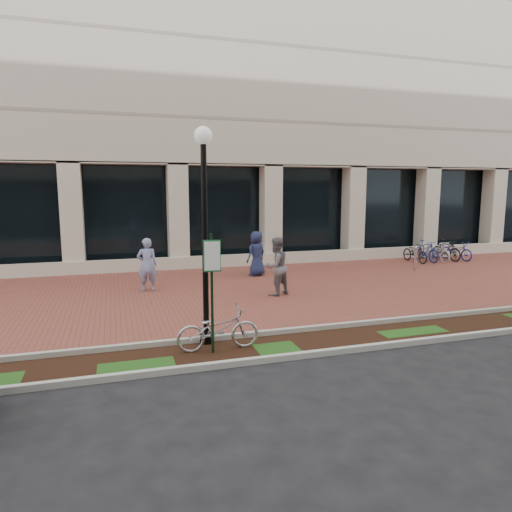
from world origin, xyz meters
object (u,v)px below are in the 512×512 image
object	(u,v)px
lamppost	(205,224)
bollard	(415,258)
pedestrian_mid	(276,267)
bike_rack_cluster	(436,251)
pedestrian_left	(147,265)
parking_sign	(212,278)
pedestrian_right	(257,254)
locked_bicycle	(218,329)

from	to	relation	value
lamppost	bollard	xyz separation A→B (m)	(9.55, 5.92, -2.01)
pedestrian_mid	bike_rack_cluster	distance (m)	10.00
bollard	lamppost	bearing A→B (deg)	-148.19
pedestrian_left	bollard	distance (m)	10.37
pedestrian_left	pedestrian_mid	world-z (taller)	pedestrian_mid
lamppost	pedestrian_left	xyz separation A→B (m)	(-0.81, 5.45, -1.66)
pedestrian_left	lamppost	bearing A→B (deg)	101.89
lamppost	pedestrian_mid	xyz separation A→B (m)	(2.88, 3.66, -1.62)
pedestrian_mid	bike_rack_cluster	world-z (taller)	pedestrian_mid
lamppost	bike_rack_cluster	distance (m)	14.43
parking_sign	lamppost	size ratio (longest dim) A/B	0.54
pedestrian_mid	pedestrian_right	world-z (taller)	pedestrian_mid
pedestrian_mid	bollard	xyz separation A→B (m)	(6.67, 2.26, -0.39)
pedestrian_right	bike_rack_cluster	xyz separation A→B (m)	(8.73, 0.90, -0.39)
lamppost	pedestrian_left	distance (m)	5.76
parking_sign	locked_bicycle	bearing A→B (deg)	53.78
parking_sign	lamppost	xyz separation A→B (m)	(-0.01, 0.62, 0.99)
lamppost	bike_rack_cluster	world-z (taller)	lamppost
lamppost	pedestrian_mid	distance (m)	4.93
bike_rack_cluster	pedestrian_mid	bearing A→B (deg)	-162.02
bollard	pedestrian_left	bearing A→B (deg)	-177.40
pedestrian_right	pedestrian_left	bearing A→B (deg)	-8.60
pedestrian_right	parking_sign	bearing A→B (deg)	38.95
pedestrian_left	pedestrian_mid	xyz separation A→B (m)	(3.68, -1.79, 0.04)
parking_sign	locked_bicycle	world-z (taller)	parking_sign
parking_sign	bike_rack_cluster	xyz separation A→B (m)	(11.99, 8.36, -1.07)
bollard	locked_bicycle	bearing A→B (deg)	-145.79
parking_sign	bike_rack_cluster	world-z (taller)	parking_sign
bike_rack_cluster	locked_bicycle	bearing A→B (deg)	-151.39
parking_sign	locked_bicycle	distance (m)	1.10
bollard	bike_rack_cluster	xyz separation A→B (m)	(2.45, 1.82, -0.05)
pedestrian_mid	pedestrian_right	size ratio (longest dim) A/B	1.07
pedestrian_left	bike_rack_cluster	size ratio (longest dim) A/B	0.58
pedestrian_left	pedestrian_mid	bearing A→B (deg)	157.61
lamppost	pedestrian_right	distance (m)	7.76
pedestrian_right	lamppost	bearing A→B (deg)	37.04
parking_sign	bike_rack_cluster	distance (m)	14.66
bollard	pedestrian_right	bearing A→B (deg)	171.67
locked_bicycle	bollard	world-z (taller)	bollard
locked_bicycle	bollard	xyz separation A→B (m)	(9.40, 6.39, 0.06)
lamppost	pedestrian_right	bearing A→B (deg)	64.49
pedestrian_right	bike_rack_cluster	bearing A→B (deg)	158.46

